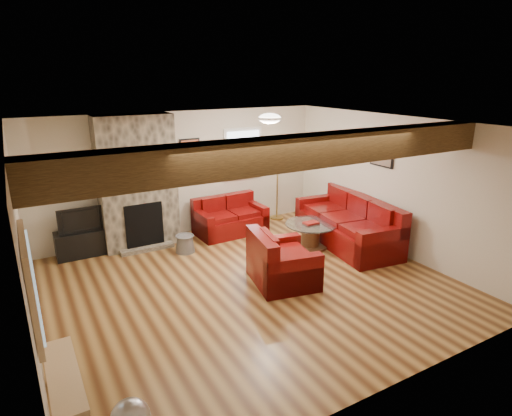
{
  "coord_description": "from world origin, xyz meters",
  "views": [
    {
      "loc": [
        -2.93,
        -5.31,
        3.18
      ],
      "look_at": [
        0.35,
        0.4,
        1.11
      ],
      "focal_mm": 30.0,
      "sensor_mm": 36.0,
      "label": 1
    }
  ],
  "objects_px": {
    "tv_cabinet": "(84,243)",
    "television": "(81,219)",
    "coffee_table": "(310,235)",
    "loveseat": "(230,216)",
    "armchair_red": "(283,258)",
    "floor_lamp": "(278,156)",
    "sofa_three": "(346,221)"
  },
  "relations": [
    {
      "from": "tv_cabinet",
      "to": "armchair_red",
      "type": "bearing_deg",
      "value": -46.32
    },
    {
      "from": "sofa_three",
      "to": "floor_lamp",
      "type": "relative_size",
      "value": 1.4
    },
    {
      "from": "armchair_red",
      "to": "tv_cabinet",
      "type": "relative_size",
      "value": 1.09
    },
    {
      "from": "loveseat",
      "to": "television",
      "type": "relative_size",
      "value": 1.8
    },
    {
      "from": "coffee_table",
      "to": "floor_lamp",
      "type": "height_order",
      "value": "floor_lamp"
    },
    {
      "from": "tv_cabinet",
      "to": "floor_lamp",
      "type": "height_order",
      "value": "floor_lamp"
    },
    {
      "from": "television",
      "to": "floor_lamp",
      "type": "xyz_separation_m",
      "value": [
        4.19,
        0.02,
        0.76
      ]
    },
    {
      "from": "coffee_table",
      "to": "television",
      "type": "distance_m",
      "value": 4.23
    },
    {
      "from": "floor_lamp",
      "to": "sofa_three",
      "type": "bearing_deg",
      "value": -79.92
    },
    {
      "from": "loveseat",
      "to": "floor_lamp",
      "type": "relative_size",
      "value": 0.83
    },
    {
      "from": "armchair_red",
      "to": "floor_lamp",
      "type": "height_order",
      "value": "floor_lamp"
    },
    {
      "from": "sofa_three",
      "to": "television",
      "type": "bearing_deg",
      "value": -105.42
    },
    {
      "from": "tv_cabinet",
      "to": "television",
      "type": "bearing_deg",
      "value": 0.0
    },
    {
      "from": "armchair_red",
      "to": "sofa_three",
      "type": "bearing_deg",
      "value": -57.45
    },
    {
      "from": "sofa_three",
      "to": "loveseat",
      "type": "relative_size",
      "value": 1.68
    },
    {
      "from": "armchair_red",
      "to": "floor_lamp",
      "type": "xyz_separation_m",
      "value": [
        1.61,
        2.71,
        1.04
      ]
    },
    {
      "from": "armchair_red",
      "to": "tv_cabinet",
      "type": "xyz_separation_m",
      "value": [
        -2.57,
        2.69,
        -0.18
      ]
    },
    {
      "from": "tv_cabinet",
      "to": "television",
      "type": "height_order",
      "value": "television"
    },
    {
      "from": "loveseat",
      "to": "coffee_table",
      "type": "height_order",
      "value": "loveseat"
    },
    {
      "from": "coffee_table",
      "to": "armchair_red",
      "type": "bearing_deg",
      "value": -142.8
    },
    {
      "from": "armchair_red",
      "to": "tv_cabinet",
      "type": "distance_m",
      "value": 3.73
    },
    {
      "from": "sofa_three",
      "to": "television",
      "type": "relative_size",
      "value": 3.03
    },
    {
      "from": "tv_cabinet",
      "to": "floor_lamp",
      "type": "xyz_separation_m",
      "value": [
        4.19,
        0.02,
        1.22
      ]
    },
    {
      "from": "loveseat",
      "to": "armchair_red",
      "type": "height_order",
      "value": "armchair_red"
    },
    {
      "from": "armchair_red",
      "to": "tv_cabinet",
      "type": "height_order",
      "value": "armchair_red"
    },
    {
      "from": "sofa_three",
      "to": "floor_lamp",
      "type": "xyz_separation_m",
      "value": [
        -0.35,
        1.96,
        1.0
      ]
    },
    {
      "from": "tv_cabinet",
      "to": "coffee_table",
      "type": "bearing_deg",
      "value": -24.5
    },
    {
      "from": "loveseat",
      "to": "television",
      "type": "bearing_deg",
      "value": 172.23
    },
    {
      "from": "coffee_table",
      "to": "tv_cabinet",
      "type": "bearing_deg",
      "value": 155.5
    },
    {
      "from": "floor_lamp",
      "to": "television",
      "type": "bearing_deg",
      "value": -179.73
    },
    {
      "from": "sofa_three",
      "to": "armchair_red",
      "type": "height_order",
      "value": "sofa_three"
    },
    {
      "from": "tv_cabinet",
      "to": "floor_lamp",
      "type": "bearing_deg",
      "value": 0.27
    }
  ]
}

